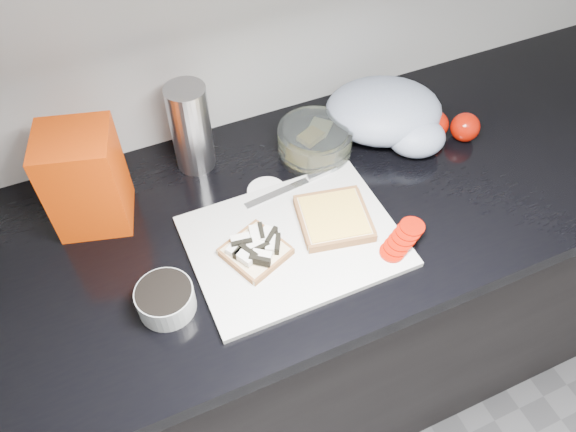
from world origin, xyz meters
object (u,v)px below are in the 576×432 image
object	(u,v)px
glass_bowl	(315,142)
bread_bag	(85,180)
steel_canister	(191,128)
cutting_board	(294,241)

from	to	relation	value
glass_bowl	bread_bag	bearing A→B (deg)	178.84
glass_bowl	bread_bag	distance (m)	0.49
steel_canister	glass_bowl	bearing A→B (deg)	-16.97
cutting_board	glass_bowl	size ratio (longest dim) A/B	2.43
cutting_board	steel_canister	bearing A→B (deg)	109.80
glass_bowl	steel_canister	xyz separation A→B (m)	(-0.25, 0.08, 0.07)
cutting_board	steel_canister	world-z (taller)	steel_canister
glass_bowl	bread_bag	world-z (taller)	bread_bag
bread_bag	steel_canister	distance (m)	0.24
glass_bowl	steel_canister	distance (m)	0.27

